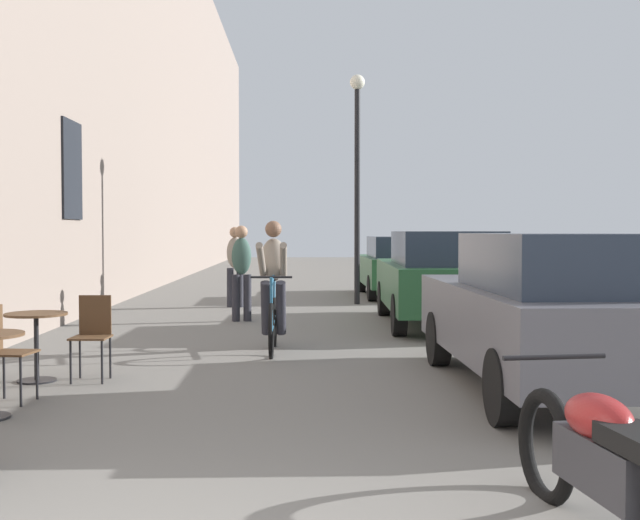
# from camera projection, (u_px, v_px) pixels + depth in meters

# --- Properties ---
(building_facade_left) EXTENTS (0.54, 68.00, 11.93)m
(building_facade_left) POSITION_uv_depth(u_px,v_px,m) (99.00, 21.00, 16.57)
(building_facade_left) COLOR gray
(building_facade_left) RESTS_ON ground_plane
(cafe_chair_mid_toward_street) EXTENTS (0.42, 0.42, 0.89)m
(cafe_chair_mid_toward_street) POSITION_uv_depth(u_px,v_px,m) (4.00, 346.00, 7.28)
(cafe_chair_mid_toward_street) COLOR black
(cafe_chair_mid_toward_street) RESTS_ON ground_plane
(cafe_table_far) EXTENTS (0.64, 0.64, 0.72)m
(cafe_table_far) POSITION_uv_depth(u_px,v_px,m) (36.00, 332.00, 8.29)
(cafe_table_far) COLOR black
(cafe_table_far) RESTS_ON ground_plane
(cafe_chair_far_toward_wall) EXTENTS (0.39, 0.39, 0.89)m
(cafe_chair_far_toward_wall) POSITION_uv_depth(u_px,v_px,m) (93.00, 331.00, 8.38)
(cafe_chair_far_toward_wall) COLOR black
(cafe_chair_far_toward_wall) RESTS_ON ground_plane
(cyclist_on_bicycle) EXTENTS (0.52, 1.76, 1.74)m
(cyclist_on_bicycle) POSITION_uv_depth(u_px,v_px,m) (273.00, 289.00, 10.47)
(cyclist_on_bicycle) COLOR black
(cyclist_on_bicycle) RESTS_ON ground_plane
(pedestrian_near) EXTENTS (0.37, 0.28, 1.67)m
(pedestrian_near) POSITION_uv_depth(u_px,v_px,m) (242.00, 267.00, 13.80)
(pedestrian_near) COLOR #26262D
(pedestrian_near) RESTS_ON ground_plane
(pedestrian_mid) EXTENTS (0.34, 0.25, 1.65)m
(pedestrian_mid) POSITION_uv_depth(u_px,v_px,m) (235.00, 262.00, 16.34)
(pedestrian_mid) COLOR #26262D
(pedestrian_mid) RESTS_ON ground_plane
(street_lamp) EXTENTS (0.32, 0.32, 4.90)m
(street_lamp) POSITION_uv_depth(u_px,v_px,m) (357.00, 159.00, 16.96)
(street_lamp) COLOR black
(street_lamp) RESTS_ON ground_plane
(parked_car_nearest) EXTENTS (1.88, 4.38, 1.55)m
(parked_car_nearest) POSITION_uv_depth(u_px,v_px,m) (552.00, 310.00, 7.73)
(parked_car_nearest) COLOR #595960
(parked_car_nearest) RESTS_ON ground_plane
(parked_car_second) EXTENTS (1.96, 4.45, 1.57)m
(parked_car_second) POSITION_uv_depth(u_px,v_px,m) (441.00, 277.00, 13.18)
(parked_car_second) COLOR #23512D
(parked_car_second) RESTS_ON ground_plane
(parked_car_third) EXTENTS (1.75, 4.07, 1.44)m
(parked_car_third) POSITION_uv_depth(u_px,v_px,m) (399.00, 265.00, 18.95)
(parked_car_third) COLOR #23512D
(parked_car_third) RESTS_ON ground_plane
(parked_motorcycle) EXTENTS (0.62, 2.14, 0.92)m
(parked_motorcycle) POSITION_uv_depth(u_px,v_px,m) (610.00, 466.00, 3.96)
(parked_motorcycle) COLOR black
(parked_motorcycle) RESTS_ON ground_plane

